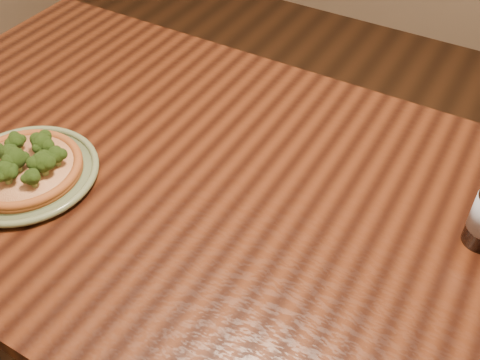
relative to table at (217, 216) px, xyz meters
The scene contains 3 objects.
table is the anchor object (origin of this frame).
plate 0.38m from the table, 152.65° to the right, with size 0.28×0.28×0.02m.
pizza 0.39m from the table, 152.59° to the right, with size 0.23×0.23×0.07m.
Camera 1 is at (0.43, -0.55, 1.51)m, focal length 42.00 mm.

